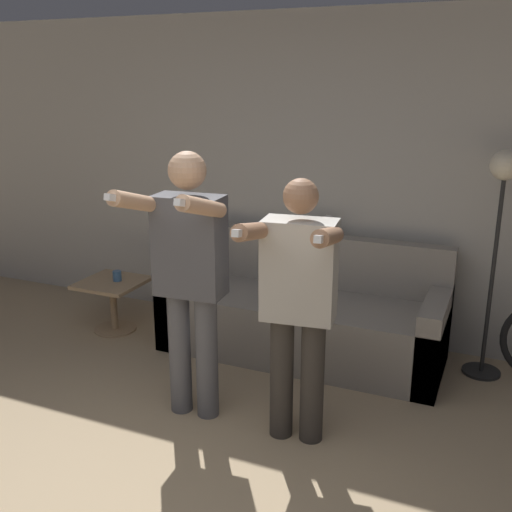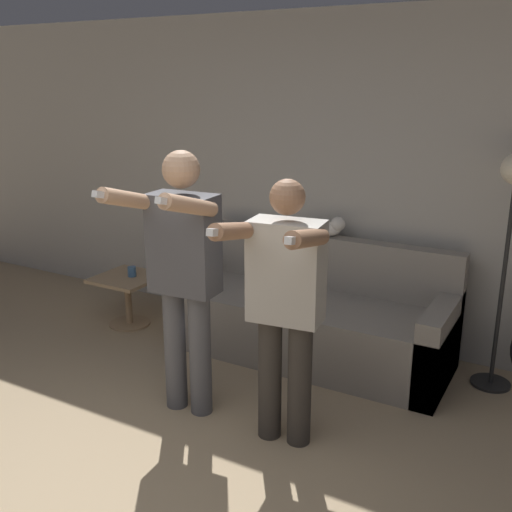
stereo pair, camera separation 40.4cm
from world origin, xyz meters
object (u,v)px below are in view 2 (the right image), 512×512
person_right (285,298)px  person_left (183,267)px  side_table (128,289)px  couch (309,319)px  cup (132,272)px  floor_lamp (511,214)px  cat (325,227)px

person_right → person_left: bearing=172.7°
side_table → couch: bearing=8.0°
person_left → cup: bearing=138.9°
couch → cup: size_ratio=25.13×
cup → floor_lamp: bearing=7.7°
person_right → floor_lamp: 1.69m
person_right → cat: 1.48m
person_left → cat: 1.47m
couch → person_left: 1.37m
person_left → floor_lamp: 2.16m
floor_lamp → cup: size_ratio=19.02×
couch → floor_lamp: bearing=8.2°
couch → cat: bearing=92.2°
couch → person_right: bearing=-72.7°
cat → floor_lamp: size_ratio=0.26×
couch → person_right: size_ratio=1.37×
person_left → cat: size_ratio=3.98×
person_left → side_table: person_left is taller
couch → cup: (-1.59, -0.20, 0.19)m
side_table → cup: bearing=34.0°
person_left → person_right: bearing=-4.3°
cup → cat: bearing=17.5°
person_right → floor_lamp: bearing=46.4°
person_left → cat: person_left is taller
couch → person_left: size_ratio=1.28×
floor_lamp → side_table: size_ratio=3.21×
couch → person_left: bearing=-106.9°
cat → floor_lamp: 1.38m
person_left → cat: bearing=72.7°
side_table → cup: size_ratio=5.93×
floor_lamp → side_table: 3.13m
person_left → side_table: 1.70m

